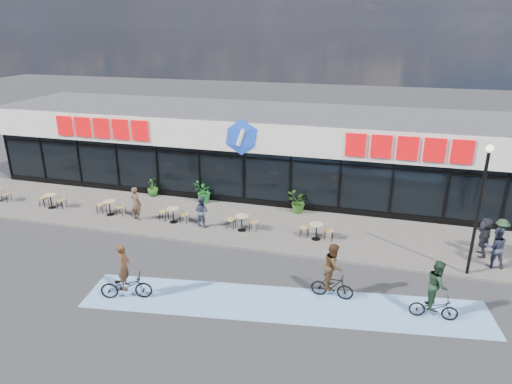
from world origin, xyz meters
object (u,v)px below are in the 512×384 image
potted_plant_right (298,203)px  pedestrian_a (484,237)px  potted_plant_mid (204,192)px  patron_left (136,203)px  patron_right (201,211)px  pedestrian_c (496,247)px  cyclist_b (333,274)px  cyclist_a (436,295)px  pedestrian_b (500,237)px  lamp_post (480,200)px  potted_plant_left (153,187)px

potted_plant_right → pedestrian_a: pedestrian_a is taller
potted_plant_mid → patron_left: patron_left is taller
patron_right → pedestrian_a: (12.32, 0.35, 0.10)m
patron_left → pedestrian_c: same height
patron_right → cyclist_b: cyclist_b is taller
potted_plant_mid → patron_right: (1.04, -2.89, 0.16)m
pedestrian_a → cyclist_b: size_ratio=0.80×
patron_right → pedestrian_c: 12.59m
cyclist_a → cyclist_b: size_ratio=1.00×
potted_plant_mid → pedestrian_b: 14.20m
patron_right → cyclist_b: (6.66, -4.30, 0.09)m
potted_plant_mid → cyclist_b: (7.70, -7.19, 0.26)m
lamp_post → pedestrian_c: bearing=38.9°
lamp_post → cyclist_a: (-1.51, -3.24, -2.24)m
patron_right → pedestrian_a: 12.32m
patron_right → pedestrian_b: pedestrian_b is taller
lamp_post → patron_right: size_ratio=3.43×
lamp_post → cyclist_b: bearing=-149.1°
patron_left → cyclist_b: (10.02, -4.17, -0.00)m
patron_right → pedestrian_c: size_ratio=0.88×
patron_left → potted_plant_left: bearing=-58.7°
cyclist_a → cyclist_b: bearing=174.6°
lamp_post → pedestrian_b: lamp_post is taller
potted_plant_left → potted_plant_mid: 3.12m
potted_plant_right → pedestrian_c: bearing=-21.4°
potted_plant_right → patron_left: (-7.46, -2.91, 0.29)m
lamp_post → patron_right: 11.84m
potted_plant_mid → pedestrian_b: bearing=-9.1°
pedestrian_a → cyclist_b: bearing=-46.0°
pedestrian_a → cyclist_b: cyclist_b is taller
potted_plant_left → pedestrian_b: size_ratio=0.68×
pedestrian_c → cyclist_b: (-5.92, -3.76, -0.00)m
patron_left → patron_right: bearing=-160.4°
potted_plant_left → pedestrian_c: (16.73, -3.59, 0.31)m
lamp_post → potted_plant_right: (-7.44, 4.16, -2.48)m
patron_right → potted_plant_right: bearing=-131.9°
lamp_post → pedestrian_c: 2.57m
potted_plant_mid → patron_right: bearing=-70.3°
cyclist_a → cyclist_b: (-3.36, 0.32, 0.04)m
potted_plant_right → cyclist_b: size_ratio=0.53×
potted_plant_left → patron_left: size_ratio=0.63×
patron_left → pedestrian_c: bearing=-164.1°
patron_right → cyclist_a: 11.04m
patron_right → pedestrian_a: bearing=-164.4°
lamp_post → pedestrian_a: lamp_post is taller
patron_left → cyclist_b: cyclist_b is taller
pedestrian_b → lamp_post: bearing=140.1°
potted_plant_left → patron_right: patron_right is taller
potted_plant_mid → cyclist_a: cyclist_a is taller
potted_plant_right → pedestrian_b: 9.14m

